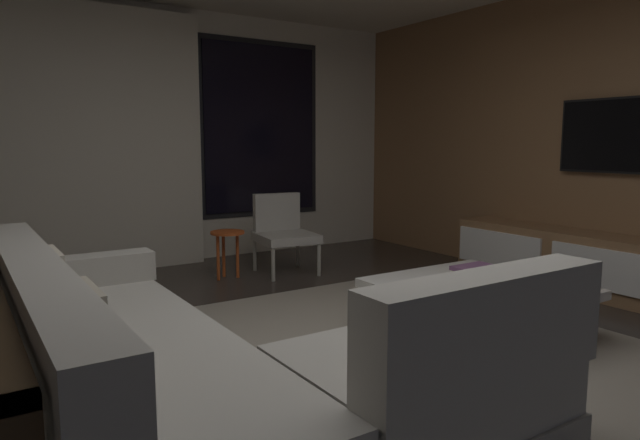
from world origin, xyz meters
name	(u,v)px	position (x,y,z in m)	size (l,w,h in m)	color
floor	(354,382)	(0.00, 0.00, 0.00)	(9.20, 9.20, 0.00)	#332B26
back_wall_with_window	(142,138)	(-0.06, 3.62, 1.34)	(6.60, 0.30, 2.70)	beige
area_rug	(415,372)	(0.35, -0.10, 0.01)	(3.20, 3.80, 0.01)	gray
sectional_couch	(201,374)	(-0.91, -0.10, 0.29)	(1.98, 2.50, 0.82)	gray
coffee_table	(477,309)	(1.12, 0.14, 0.19)	(1.16, 1.16, 0.36)	#382817
book_stack_on_coffee_table	(475,272)	(1.19, 0.23, 0.41)	(0.30, 0.22, 0.10)	#4172C9
accent_chair_near_window	(283,229)	(0.99, 2.54, 0.43)	(0.60, 0.62, 0.78)	#B2ADA0
side_stool	(227,240)	(0.40, 2.56, 0.37)	(0.32, 0.32, 0.46)	#BF4C1E
media_console	(625,271)	(2.77, 0.05, 0.25)	(0.46, 3.10, 0.52)	#8E6642
mounted_tv	(622,135)	(2.95, 0.25, 1.35)	(0.05, 1.10, 0.63)	black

